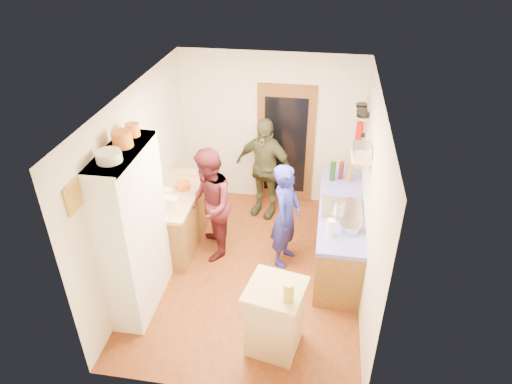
% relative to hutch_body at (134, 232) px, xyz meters
% --- Properties ---
extents(floor, '(3.00, 4.00, 0.02)m').
position_rel_hutch_body_xyz_m(floor, '(1.30, 0.80, -1.11)').
color(floor, brown).
rests_on(floor, ground).
extents(ceiling, '(3.00, 4.00, 0.02)m').
position_rel_hutch_body_xyz_m(ceiling, '(1.30, 0.80, 1.51)').
color(ceiling, silver).
rests_on(ceiling, ground).
extents(wall_back, '(3.00, 0.02, 2.60)m').
position_rel_hutch_body_xyz_m(wall_back, '(1.30, 2.81, 0.20)').
color(wall_back, silver).
rests_on(wall_back, ground).
extents(wall_front, '(3.00, 0.02, 2.60)m').
position_rel_hutch_body_xyz_m(wall_front, '(1.30, -1.21, 0.20)').
color(wall_front, silver).
rests_on(wall_front, ground).
extents(wall_left, '(0.02, 4.00, 2.60)m').
position_rel_hutch_body_xyz_m(wall_left, '(-0.21, 0.80, 0.20)').
color(wall_left, silver).
rests_on(wall_left, ground).
extents(wall_right, '(0.02, 4.00, 2.60)m').
position_rel_hutch_body_xyz_m(wall_right, '(2.81, 0.80, 0.20)').
color(wall_right, silver).
rests_on(wall_right, ground).
extents(door_frame, '(0.95, 0.06, 2.10)m').
position_rel_hutch_body_xyz_m(door_frame, '(1.55, 2.77, -0.05)').
color(door_frame, brown).
rests_on(door_frame, ground).
extents(door_glass, '(0.70, 0.02, 1.70)m').
position_rel_hutch_body_xyz_m(door_glass, '(1.55, 2.74, -0.05)').
color(door_glass, black).
rests_on(door_glass, door_frame).
extents(hutch_body, '(0.40, 1.20, 2.20)m').
position_rel_hutch_body_xyz_m(hutch_body, '(0.00, 0.00, 0.00)').
color(hutch_body, white).
rests_on(hutch_body, ground).
extents(hutch_top_shelf, '(0.40, 1.14, 0.04)m').
position_rel_hutch_body_xyz_m(hutch_top_shelf, '(0.00, 0.00, 1.08)').
color(hutch_top_shelf, white).
rests_on(hutch_top_shelf, hutch_body).
extents(plate_stack, '(0.27, 0.27, 0.11)m').
position_rel_hutch_body_xyz_m(plate_stack, '(0.00, -0.26, 1.16)').
color(plate_stack, white).
rests_on(plate_stack, hutch_top_shelf).
extents(orange_pot_a, '(0.22, 0.22, 0.18)m').
position_rel_hutch_body_xyz_m(orange_pot_a, '(0.00, 0.10, 1.19)').
color(orange_pot_a, orange).
rests_on(orange_pot_a, hutch_top_shelf).
extents(orange_pot_b, '(0.16, 0.16, 0.14)m').
position_rel_hutch_body_xyz_m(orange_pot_b, '(0.00, 0.38, 1.17)').
color(orange_pot_b, orange).
rests_on(orange_pot_b, hutch_top_shelf).
extents(left_counter_base, '(0.60, 1.40, 0.85)m').
position_rel_hutch_body_xyz_m(left_counter_base, '(0.10, 1.25, -0.68)').
color(left_counter_base, olive).
rests_on(left_counter_base, ground).
extents(left_counter_top, '(0.64, 1.44, 0.05)m').
position_rel_hutch_body_xyz_m(left_counter_top, '(0.10, 1.25, -0.23)').
color(left_counter_top, '#D9B380').
rests_on(left_counter_top, left_counter_base).
extents(toaster, '(0.23, 0.17, 0.17)m').
position_rel_hutch_body_xyz_m(toaster, '(0.15, 0.87, -0.12)').
color(toaster, white).
rests_on(toaster, left_counter_top).
extents(kettle, '(0.16, 0.16, 0.16)m').
position_rel_hutch_body_xyz_m(kettle, '(0.05, 1.07, -0.12)').
color(kettle, white).
rests_on(kettle, left_counter_top).
extents(orange_bowl, '(0.26, 0.26, 0.10)m').
position_rel_hutch_body_xyz_m(orange_bowl, '(0.18, 1.39, -0.15)').
color(orange_bowl, orange).
rests_on(orange_bowl, left_counter_top).
extents(chopping_board, '(0.31, 0.24, 0.02)m').
position_rel_hutch_body_xyz_m(chopping_board, '(0.12, 1.86, -0.19)').
color(chopping_board, '#D9B380').
rests_on(chopping_board, left_counter_top).
extents(right_counter_base, '(0.60, 2.20, 0.84)m').
position_rel_hutch_body_xyz_m(right_counter_base, '(2.50, 1.30, -0.68)').
color(right_counter_base, olive).
rests_on(right_counter_base, ground).
extents(right_counter_top, '(0.62, 2.22, 0.06)m').
position_rel_hutch_body_xyz_m(right_counter_top, '(2.50, 1.30, -0.23)').
color(right_counter_top, '#0805C1').
rests_on(right_counter_top, right_counter_base).
extents(hob, '(0.55, 0.58, 0.04)m').
position_rel_hutch_body_xyz_m(hob, '(2.50, 1.18, -0.18)').
color(hob, silver).
rests_on(hob, right_counter_top).
extents(pot_on_hob, '(0.18, 0.18, 0.11)m').
position_rel_hutch_body_xyz_m(pot_on_hob, '(2.45, 1.19, -0.10)').
color(pot_on_hob, silver).
rests_on(pot_on_hob, hob).
extents(bottle_a, '(0.10, 0.10, 0.32)m').
position_rel_hutch_body_xyz_m(bottle_a, '(2.35, 1.98, -0.04)').
color(bottle_a, '#143F14').
rests_on(bottle_a, right_counter_top).
extents(bottle_b, '(0.08, 0.08, 0.29)m').
position_rel_hutch_body_xyz_m(bottle_b, '(2.48, 2.06, -0.06)').
color(bottle_b, '#591419').
rests_on(bottle_b, right_counter_top).
extents(bottle_c, '(0.09, 0.09, 0.33)m').
position_rel_hutch_body_xyz_m(bottle_c, '(2.61, 1.99, -0.03)').
color(bottle_c, olive).
rests_on(bottle_c, right_counter_top).
extents(paper_towel, '(0.13, 0.13, 0.24)m').
position_rel_hutch_body_xyz_m(paper_towel, '(2.35, 0.57, -0.08)').
color(paper_towel, white).
rests_on(paper_towel, right_counter_top).
extents(mixing_bowl, '(0.32, 0.32, 0.11)m').
position_rel_hutch_body_xyz_m(mixing_bowl, '(2.60, 0.73, -0.14)').
color(mixing_bowl, silver).
rests_on(mixing_bowl, right_counter_top).
extents(island_base, '(0.65, 0.65, 0.86)m').
position_rel_hutch_body_xyz_m(island_base, '(1.79, -0.49, -0.67)').
color(island_base, '#D9B380').
rests_on(island_base, ground).
extents(island_top, '(0.73, 0.73, 0.05)m').
position_rel_hutch_body_xyz_m(island_top, '(1.79, -0.49, -0.22)').
color(island_top, '#D9B380').
rests_on(island_top, island_base).
extents(cutting_board, '(0.40, 0.34, 0.02)m').
position_rel_hutch_body_xyz_m(cutting_board, '(1.75, -0.43, -0.21)').
color(cutting_board, white).
rests_on(cutting_board, island_top).
extents(oil_jar, '(0.13, 0.13, 0.23)m').
position_rel_hutch_body_xyz_m(oil_jar, '(1.94, -0.64, -0.08)').
color(oil_jar, '#AD9E2D').
rests_on(oil_jar, island_top).
extents(pan_rail, '(0.02, 0.65, 0.02)m').
position_rel_hutch_body_xyz_m(pan_rail, '(2.76, 2.33, 0.95)').
color(pan_rail, silver).
rests_on(pan_rail, wall_right).
extents(pan_hang_a, '(0.18, 0.18, 0.05)m').
position_rel_hutch_body_xyz_m(pan_hang_a, '(2.70, 2.15, 0.82)').
color(pan_hang_a, black).
rests_on(pan_hang_a, pan_rail).
extents(pan_hang_b, '(0.16, 0.16, 0.05)m').
position_rel_hutch_body_xyz_m(pan_hang_b, '(2.70, 2.35, 0.80)').
color(pan_hang_b, black).
rests_on(pan_hang_b, pan_rail).
extents(pan_hang_c, '(0.17, 0.17, 0.05)m').
position_rel_hutch_body_xyz_m(pan_hang_c, '(2.70, 2.55, 0.81)').
color(pan_hang_c, black).
rests_on(pan_hang_c, pan_rail).
extents(wall_shelf, '(0.26, 0.42, 0.03)m').
position_rel_hutch_body_xyz_m(wall_shelf, '(2.67, 1.25, 0.60)').
color(wall_shelf, '#D9B380').
rests_on(wall_shelf, wall_right).
extents(radio, '(0.23, 0.31, 0.15)m').
position_rel_hutch_body_xyz_m(radio, '(2.67, 1.25, 0.69)').
color(radio, silver).
rests_on(radio, wall_shelf).
extents(ext_bracket, '(0.06, 0.10, 0.04)m').
position_rel_hutch_body_xyz_m(ext_bracket, '(2.77, 2.50, 0.35)').
color(ext_bracket, black).
rests_on(ext_bracket, wall_right).
extents(fire_extinguisher, '(0.11, 0.11, 0.32)m').
position_rel_hutch_body_xyz_m(fire_extinguisher, '(2.71, 2.50, 0.40)').
color(fire_extinguisher, red).
rests_on(fire_extinguisher, wall_right).
extents(picture_frame, '(0.03, 0.25, 0.30)m').
position_rel_hutch_body_xyz_m(picture_frame, '(-0.18, -0.75, 0.95)').
color(picture_frame, gold).
rests_on(picture_frame, wall_left).
extents(person_hob, '(0.51, 0.65, 1.57)m').
position_rel_hutch_body_xyz_m(person_hob, '(1.76, 1.06, -0.31)').
color(person_hob, navy).
rests_on(person_hob, ground).
extents(person_left, '(0.85, 0.98, 1.70)m').
position_rel_hutch_body_xyz_m(person_left, '(0.66, 1.13, -0.25)').
color(person_left, '#4C171E').
rests_on(person_left, ground).
extents(person_back, '(1.09, 0.72, 1.72)m').
position_rel_hutch_body_xyz_m(person_back, '(1.27, 2.27, -0.24)').
color(person_back, '#3B3C23').
rests_on(person_back, ground).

